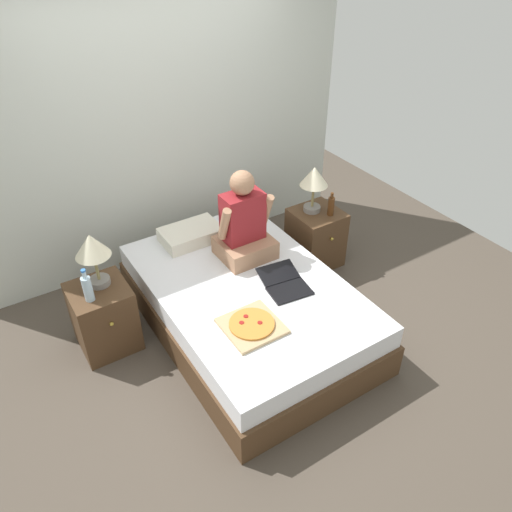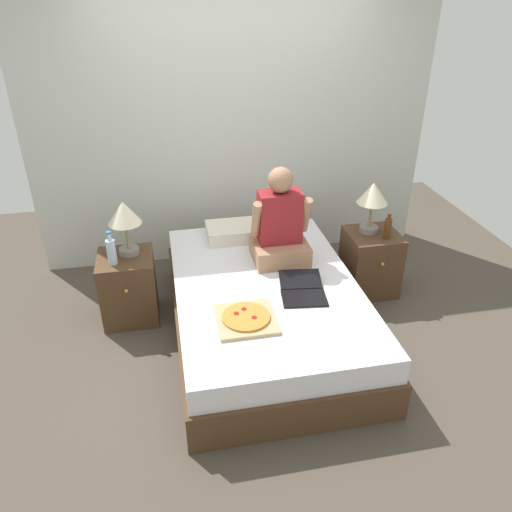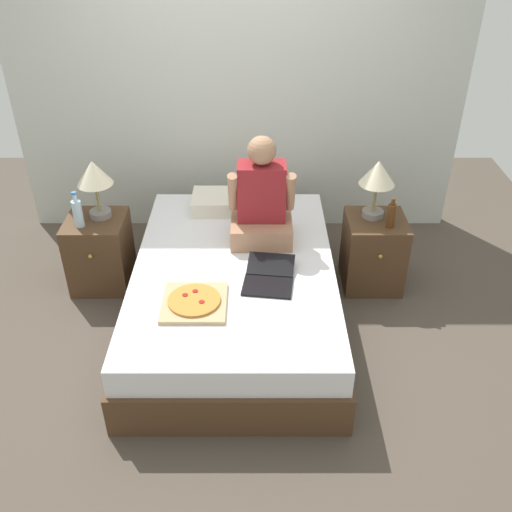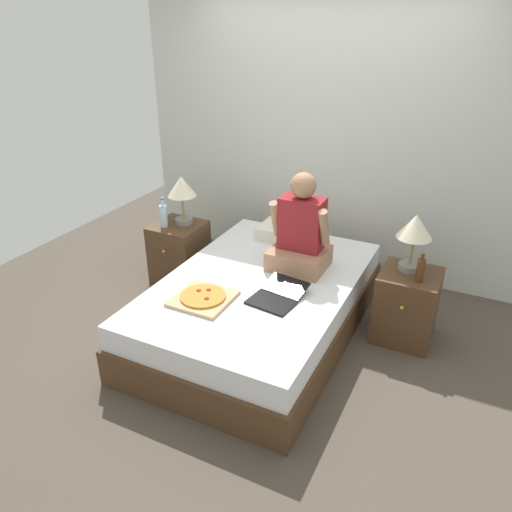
{
  "view_description": "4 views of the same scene",
  "coord_description": "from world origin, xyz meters",
  "px_view_note": "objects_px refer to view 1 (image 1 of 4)",
  "views": [
    {
      "loc": [
        -1.6,
        -2.65,
        2.98
      ],
      "look_at": [
        0.07,
        -0.03,
        0.73
      ],
      "focal_mm": 35.0,
      "sensor_mm": 36.0,
      "label": 1
    },
    {
      "loc": [
        -0.7,
        -3.14,
        2.52
      ],
      "look_at": [
        -0.1,
        -0.11,
        0.78
      ],
      "focal_mm": 35.0,
      "sensor_mm": 36.0,
      "label": 2
    },
    {
      "loc": [
        0.15,
        -3.24,
        2.69
      ],
      "look_at": [
        0.14,
        -0.13,
        0.63
      ],
      "focal_mm": 40.0,
      "sensor_mm": 36.0,
      "label": 3
    },
    {
      "loc": [
        1.47,
        -3.02,
        2.36
      ],
      "look_at": [
        0.03,
        -0.12,
        0.74
      ],
      "focal_mm": 35.0,
      "sensor_mm": 36.0,
      "label": 4
    }
  ],
  "objects_px": {
    "water_bottle": "(88,288)",
    "lamp_on_right_nightstand": "(314,180)",
    "pizza_box": "(252,325)",
    "laptop": "(286,285)",
    "bed": "(247,306)",
    "beer_bottle": "(331,206)",
    "person_seated": "(244,226)",
    "lamp_on_left_nightstand": "(92,249)",
    "nightstand_right": "(315,237)",
    "nightstand_left": "(104,317)"
  },
  "relations": [
    {
      "from": "pizza_box",
      "to": "laptop",
      "type": "bearing_deg",
      "value": 27.2
    },
    {
      "from": "water_bottle",
      "to": "beer_bottle",
      "type": "distance_m",
      "value": 2.26
    },
    {
      "from": "lamp_on_right_nightstand",
      "to": "person_seated",
      "type": "distance_m",
      "value": 0.86
    },
    {
      "from": "lamp_on_right_nightstand",
      "to": "lamp_on_left_nightstand",
      "type": "bearing_deg",
      "value": 180.0
    },
    {
      "from": "nightstand_right",
      "to": "pizza_box",
      "type": "bearing_deg",
      "value": -145.4
    },
    {
      "from": "lamp_on_left_nightstand",
      "to": "laptop",
      "type": "height_order",
      "value": "lamp_on_left_nightstand"
    },
    {
      "from": "nightstand_left",
      "to": "water_bottle",
      "type": "xyz_separation_m",
      "value": [
        -0.08,
        -0.09,
        0.4
      ]
    },
    {
      "from": "lamp_on_right_nightstand",
      "to": "laptop",
      "type": "relative_size",
      "value": 1.0
    },
    {
      "from": "lamp_on_left_nightstand",
      "to": "nightstand_right",
      "type": "bearing_deg",
      "value": -1.39
    },
    {
      "from": "nightstand_left",
      "to": "laptop",
      "type": "xyz_separation_m",
      "value": [
        1.29,
        -0.65,
        0.21
      ]
    },
    {
      "from": "beer_bottle",
      "to": "person_seated",
      "type": "xyz_separation_m",
      "value": [
        -0.94,
        0.01,
        0.09
      ]
    },
    {
      "from": "nightstand_left",
      "to": "nightstand_right",
      "type": "xyz_separation_m",
      "value": [
        2.11,
        0.0,
        0.0
      ]
    },
    {
      "from": "nightstand_left",
      "to": "person_seated",
      "type": "bearing_deg",
      "value": -4.24
    },
    {
      "from": "lamp_on_right_nightstand",
      "to": "pizza_box",
      "type": "height_order",
      "value": "lamp_on_right_nightstand"
    },
    {
      "from": "person_seated",
      "to": "pizza_box",
      "type": "relative_size",
      "value": 1.94
    },
    {
      "from": "water_bottle",
      "to": "nightstand_right",
      "type": "relative_size",
      "value": 0.48
    },
    {
      "from": "bed",
      "to": "nightstand_left",
      "type": "distance_m",
      "value": 1.15
    },
    {
      "from": "nightstand_right",
      "to": "water_bottle",
      "type": "bearing_deg",
      "value": -177.65
    },
    {
      "from": "water_bottle",
      "to": "laptop",
      "type": "height_order",
      "value": "water_bottle"
    },
    {
      "from": "lamp_on_right_nightstand",
      "to": "person_seated",
      "type": "height_order",
      "value": "person_seated"
    },
    {
      "from": "nightstand_right",
      "to": "pizza_box",
      "type": "height_order",
      "value": "nightstand_right"
    },
    {
      "from": "nightstand_left",
      "to": "laptop",
      "type": "relative_size",
      "value": 1.27
    },
    {
      "from": "bed",
      "to": "nightstand_right",
      "type": "bearing_deg",
      "value": 22.79
    },
    {
      "from": "nightstand_left",
      "to": "bed",
      "type": "bearing_deg",
      "value": -22.79
    },
    {
      "from": "person_seated",
      "to": "water_bottle",
      "type": "bearing_deg",
      "value": 179.89
    },
    {
      "from": "pizza_box",
      "to": "person_seated",
      "type": "bearing_deg",
      "value": 62.02
    },
    {
      "from": "nightstand_right",
      "to": "lamp_on_right_nightstand",
      "type": "relative_size",
      "value": 1.27
    },
    {
      "from": "nightstand_right",
      "to": "lamp_on_right_nightstand",
      "type": "distance_m",
      "value": 0.61
    },
    {
      "from": "nightstand_right",
      "to": "bed",
      "type": "bearing_deg",
      "value": -157.21
    },
    {
      "from": "nightstand_left",
      "to": "person_seated",
      "type": "height_order",
      "value": "person_seated"
    },
    {
      "from": "laptop",
      "to": "pizza_box",
      "type": "xyz_separation_m",
      "value": [
        -0.47,
        -0.24,
        -0.0
      ]
    },
    {
      "from": "bed",
      "to": "nightstand_left",
      "type": "xyz_separation_m",
      "value": [
        -1.06,
        0.44,
        0.05
      ]
    },
    {
      "from": "lamp_on_right_nightstand",
      "to": "water_bottle",
      "type": "bearing_deg",
      "value": -176.29
    },
    {
      "from": "lamp_on_left_nightstand",
      "to": "beer_bottle",
      "type": "relative_size",
      "value": 1.96
    },
    {
      "from": "bed",
      "to": "laptop",
      "type": "distance_m",
      "value": 0.41
    },
    {
      "from": "bed",
      "to": "laptop",
      "type": "height_order",
      "value": "laptop"
    },
    {
      "from": "person_seated",
      "to": "laptop",
      "type": "relative_size",
      "value": 1.73
    },
    {
      "from": "beer_bottle",
      "to": "person_seated",
      "type": "bearing_deg",
      "value": 179.54
    },
    {
      "from": "lamp_on_right_nightstand",
      "to": "beer_bottle",
      "type": "bearing_deg",
      "value": -56.31
    },
    {
      "from": "water_bottle",
      "to": "lamp_on_right_nightstand",
      "type": "height_order",
      "value": "lamp_on_right_nightstand"
    },
    {
      "from": "bed",
      "to": "lamp_on_right_nightstand",
      "type": "relative_size",
      "value": 4.76
    },
    {
      "from": "bed",
      "to": "beer_bottle",
      "type": "bearing_deg",
      "value": 16.97
    },
    {
      "from": "water_bottle",
      "to": "person_seated",
      "type": "distance_m",
      "value": 1.33
    },
    {
      "from": "nightstand_left",
      "to": "person_seated",
      "type": "distance_m",
      "value": 1.34
    },
    {
      "from": "lamp_on_left_nightstand",
      "to": "lamp_on_right_nightstand",
      "type": "bearing_deg",
      "value": 0.0
    },
    {
      "from": "water_bottle",
      "to": "lamp_on_right_nightstand",
      "type": "distance_m",
      "value": 2.18
    },
    {
      "from": "nightstand_left",
      "to": "pizza_box",
      "type": "distance_m",
      "value": 1.23
    },
    {
      "from": "nightstand_left",
      "to": "lamp_on_right_nightstand",
      "type": "xyz_separation_m",
      "value": [
        2.08,
        0.05,
        0.61
      ]
    },
    {
      "from": "bed",
      "to": "nightstand_left",
      "type": "relative_size",
      "value": 3.75
    },
    {
      "from": "nightstand_left",
      "to": "nightstand_right",
      "type": "distance_m",
      "value": 2.11
    }
  ]
}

